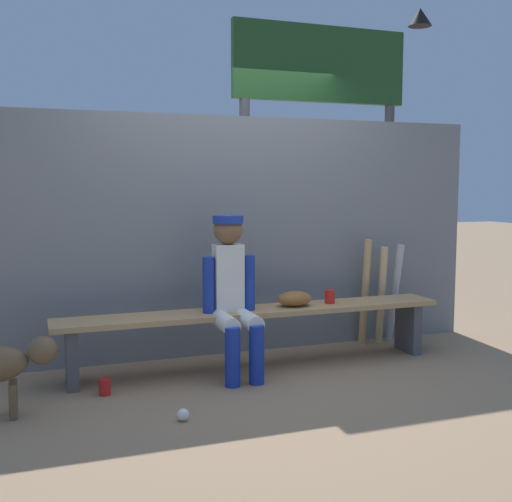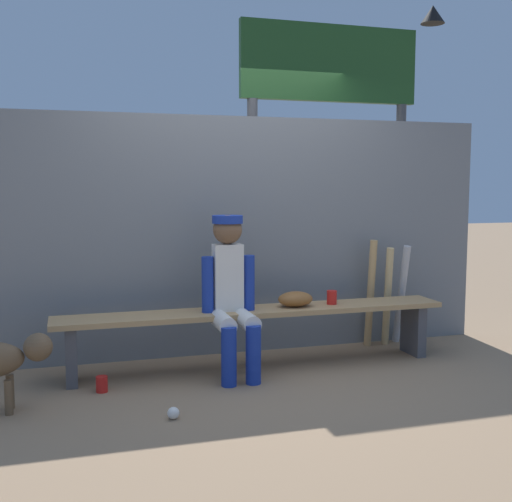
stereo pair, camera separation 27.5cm
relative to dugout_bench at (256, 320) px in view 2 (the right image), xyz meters
name	(u,v)px [view 2 (the right image)]	position (x,y,z in m)	size (l,w,h in m)	color
ground_plane	(256,367)	(0.00, 0.00, -0.37)	(30.00, 30.00, 0.00)	#937556
chainlink_fence	(239,236)	(0.00, 0.48, 0.62)	(4.42, 0.03, 1.98)	slate
dugout_bench	(256,320)	(0.00, 0.00, 0.00)	(3.06, 0.36, 0.46)	tan
player_seated	(231,289)	(-0.22, -0.11, 0.28)	(0.41, 0.55, 1.19)	silver
baseball_glove	(295,299)	(0.32, 0.00, 0.15)	(0.28, 0.20, 0.12)	brown
bat_wood_tan	(371,293)	(1.15, 0.33, 0.10)	(0.06, 0.06, 0.94)	tan
bat_wood_natural	(388,297)	(1.30, 0.31, 0.07)	(0.06, 0.06, 0.88)	tan
bat_aluminum_silver	(401,295)	(1.45, 0.32, 0.07)	(0.06, 0.06, 0.90)	#B7B7BC
baseball	(173,413)	(-0.79, -0.90, -0.34)	(0.07, 0.07, 0.07)	white
cup_on_ground	(102,384)	(-1.18, -0.26, -0.32)	(0.08, 0.08, 0.11)	red
cup_on_bench	(332,297)	(0.64, 0.01, 0.15)	(0.08, 0.08, 0.11)	red
scoreboard	(336,103)	(1.20, 1.24, 1.85)	(2.10, 0.27, 3.20)	#3F3F42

